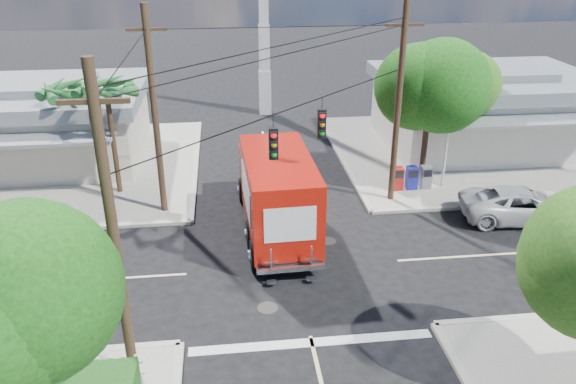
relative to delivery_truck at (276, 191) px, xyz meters
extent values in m
plane|color=black|center=(0.38, -2.94, -1.81)|extent=(120.00, 120.00, 0.00)
cube|color=#9B968C|center=(11.38, 8.06, -1.74)|extent=(14.00, 14.00, 0.14)
cube|color=#B3AE9F|center=(4.38, 8.06, -1.74)|extent=(0.25, 14.00, 0.14)
cube|color=#B3AE9F|center=(11.38, 1.06, -1.74)|extent=(14.00, 0.25, 0.14)
cube|color=#9B968C|center=(-10.62, 8.06, -1.74)|extent=(14.00, 14.00, 0.14)
cube|color=#B3AE9F|center=(-3.62, 8.06, -1.74)|extent=(0.25, 14.00, 0.14)
cube|color=#B3AE9F|center=(-10.62, 1.06, -1.74)|extent=(14.00, 0.25, 0.14)
cube|color=beige|center=(0.38, 7.06, -1.81)|extent=(0.12, 12.00, 0.01)
cube|color=beige|center=(10.38, -2.94, -1.81)|extent=(12.00, 0.12, 0.01)
cube|color=beige|center=(-9.62, -2.94, -1.81)|extent=(12.00, 0.12, 0.01)
cube|color=silver|center=(0.38, -7.24, -1.81)|extent=(7.50, 0.40, 0.01)
cube|color=silver|center=(12.88, 9.06, 0.03)|extent=(11.00, 8.00, 3.40)
cube|color=gray|center=(12.88, 9.06, 2.08)|extent=(11.80, 8.80, 0.70)
cube|color=gray|center=(12.88, 9.06, 2.58)|extent=(6.05, 4.40, 0.50)
cube|color=gray|center=(12.88, 4.16, 1.23)|extent=(9.90, 1.80, 0.15)
cylinder|color=silver|center=(8.48, 3.36, -0.22)|extent=(0.12, 0.12, 2.90)
cube|color=beige|center=(-11.62, 9.56, -0.07)|extent=(10.00, 8.00, 3.20)
cube|color=gray|center=(-11.62, 9.56, 1.88)|extent=(10.80, 8.80, 0.70)
cube|color=gray|center=(-11.62, 9.56, 2.38)|extent=(5.50, 4.40, 0.50)
cube|color=gray|center=(-11.62, 4.66, 1.03)|extent=(9.00, 1.80, 0.15)
cylinder|color=silver|center=(-7.62, 3.86, -0.32)|extent=(0.12, 0.12, 2.70)
cube|color=silver|center=(0.88, 17.06, -0.31)|extent=(0.80, 0.80, 3.00)
cube|color=silver|center=(0.88, 17.06, 2.69)|extent=(0.70, 0.70, 3.00)
cube|color=silver|center=(0.88, 17.06, 5.69)|extent=(0.60, 0.60, 3.00)
sphere|color=#0F450E|center=(-6.62, -10.44, 2.50)|extent=(3.71, 3.71, 3.71)
sphere|color=#0F450E|center=(-6.27, -10.74, 2.39)|extent=(3.25, 3.25, 3.25)
cylinder|color=#422D1C|center=(7.58, 3.86, 0.37)|extent=(0.28, 0.28, 4.10)
sphere|color=#0F450E|center=(7.58, 3.86, 2.93)|extent=(4.10, 4.10, 4.10)
sphere|color=#0F450E|center=(7.18, 4.06, 3.19)|extent=(3.33, 3.33, 3.33)
sphere|color=#0F450E|center=(7.93, 3.56, 2.81)|extent=(3.58, 3.58, 3.58)
cylinder|color=#422D1C|center=(10.18, 6.06, 0.12)|extent=(0.28, 0.28, 3.58)
sphere|color=#245917|center=(10.18, 6.06, 2.36)|extent=(3.58, 3.58, 3.58)
sphere|color=#245917|center=(9.78, 6.26, 2.58)|extent=(2.91, 2.91, 2.91)
sphere|color=#245917|center=(10.53, 5.76, 2.25)|extent=(3.14, 3.14, 3.14)
cylinder|color=#422D1C|center=(-7.12, 4.56, 0.83)|extent=(0.24, 0.24, 5.00)
cone|color=#27672D|center=(-6.22, 4.56, 3.43)|extent=(0.50, 2.06, 0.98)
cone|color=#27672D|center=(-6.56, 5.27, 3.43)|extent=(1.92, 1.68, 0.98)
cone|color=#27672D|center=(-7.32, 5.44, 3.43)|extent=(2.12, 0.95, 0.98)
cone|color=#27672D|center=(-7.93, 4.95, 3.43)|extent=(1.34, 2.07, 0.98)
cone|color=#27672D|center=(-7.93, 4.17, 3.43)|extent=(1.34, 2.07, 0.98)
cone|color=#27672D|center=(-7.32, 3.68, 3.43)|extent=(2.12, 0.95, 0.98)
cone|color=#27672D|center=(-6.56, 3.86, 3.43)|extent=(1.92, 1.68, 0.98)
cylinder|color=#422D1C|center=(-9.12, 6.06, 0.63)|extent=(0.24, 0.24, 4.60)
cone|color=#27672D|center=(-8.22, 6.06, 3.03)|extent=(0.50, 2.06, 0.98)
cone|color=#27672D|center=(-8.56, 6.77, 3.03)|extent=(1.92, 1.68, 0.98)
cone|color=#27672D|center=(-9.32, 6.94, 3.03)|extent=(2.12, 0.95, 0.98)
cone|color=#27672D|center=(-9.93, 6.45, 3.03)|extent=(1.34, 2.07, 0.98)
cone|color=#27672D|center=(-9.93, 5.67, 3.03)|extent=(1.34, 2.07, 0.98)
cone|color=#27672D|center=(-9.32, 5.18, 3.03)|extent=(2.12, 0.95, 0.98)
cone|color=#27672D|center=(-8.56, 5.36, 3.03)|extent=(1.92, 1.68, 0.98)
cylinder|color=#473321|center=(-4.82, -8.14, 2.69)|extent=(0.28, 0.28, 9.00)
cube|color=#473321|center=(-4.82, -8.14, 6.19)|extent=(1.60, 0.12, 0.12)
cylinder|color=#473321|center=(5.58, 2.26, 2.69)|extent=(0.28, 0.28, 9.00)
cube|color=#473321|center=(5.58, 2.26, 6.19)|extent=(1.60, 0.12, 0.12)
cylinder|color=#473321|center=(-4.82, 2.26, 2.69)|extent=(0.28, 0.28, 9.00)
cube|color=#473321|center=(-4.82, 2.26, 6.19)|extent=(1.60, 0.12, 0.12)
cylinder|color=black|center=(0.38, -2.94, 4.39)|extent=(10.43, 10.43, 0.04)
cube|color=black|center=(-0.42, -3.74, 3.44)|extent=(0.30, 0.24, 1.05)
sphere|color=red|center=(-0.42, -3.88, 3.77)|extent=(0.20, 0.20, 0.20)
cube|color=black|center=(1.48, -1.84, 3.44)|extent=(0.30, 0.24, 1.05)
sphere|color=red|center=(1.48, -1.98, 3.77)|extent=(0.20, 0.20, 0.20)
cube|color=silver|center=(-7.42, -8.54, -1.32)|extent=(5.94, 0.05, 0.08)
cube|color=silver|center=(-7.42, -8.54, -0.92)|extent=(5.94, 0.05, 0.08)
cube|color=silver|center=(-4.62, -8.54, -1.17)|extent=(0.09, 0.06, 1.00)
cube|color=#A81716|center=(6.18, 3.26, -1.12)|extent=(0.50, 0.50, 1.10)
cube|color=navy|center=(6.88, 3.26, -1.12)|extent=(0.50, 0.50, 1.10)
cube|color=slate|center=(7.58, 3.26, -1.12)|extent=(0.50, 0.50, 1.10)
cube|color=black|center=(-0.01, 0.16, -1.25)|extent=(2.62, 8.04, 0.26)
cube|color=red|center=(-0.11, 3.27, -0.44)|extent=(2.51, 1.82, 2.25)
cube|color=black|center=(-0.14, 3.99, -0.03)|extent=(2.15, 0.33, 0.97)
cube|color=silver|center=(-0.15, 4.19, -1.15)|extent=(2.35, 0.20, 0.36)
cube|color=red|center=(0.03, -0.76, 0.28)|extent=(2.76, 6.00, 2.96)
cube|color=white|center=(1.32, -0.71, 0.43)|extent=(0.15, 3.67, 1.33)
cube|color=white|center=(-1.27, -0.80, 0.43)|extent=(0.15, 3.67, 1.33)
cube|color=white|center=(0.13, -3.73, 0.43)|extent=(1.84, 0.08, 1.33)
cube|color=silver|center=(0.13, -3.87, -1.25)|extent=(2.46, 0.34, 0.18)
cube|color=silver|center=(-0.57, -4.02, -0.84)|extent=(0.46, 0.08, 1.02)
cube|color=silver|center=(0.85, -3.97, -0.84)|extent=(0.46, 0.08, 1.02)
cylinder|color=black|center=(-1.28, 3.08, -1.25)|extent=(0.37, 1.13, 1.12)
cylinder|color=black|center=(1.06, 3.16, -1.25)|extent=(0.37, 1.13, 1.12)
cylinder|color=black|center=(-1.08, -2.84, -1.25)|extent=(0.37, 1.13, 1.12)
cylinder|color=black|center=(1.27, -2.75, -1.25)|extent=(0.37, 1.13, 1.12)
imported|color=silver|center=(10.66, -0.23, -1.10)|extent=(5.44, 3.05, 1.44)
camera|label=1|loc=(-1.93, -20.73, 9.58)|focal=35.00mm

